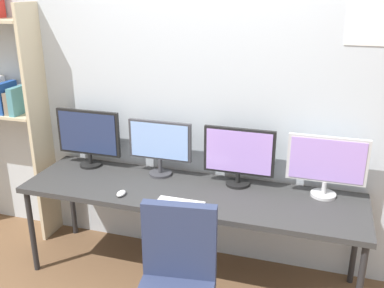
{
  "coord_description": "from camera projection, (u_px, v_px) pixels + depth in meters",
  "views": [
    {
      "loc": [
        0.87,
        -2.16,
        2.17
      ],
      "look_at": [
        0.0,
        0.65,
        1.09
      ],
      "focal_mm": 41.01,
      "sensor_mm": 36.0,
      "label": 1
    }
  ],
  "objects": [
    {
      "name": "monitor_far_right",
      "position": [
        327.0,
        163.0,
        3.06
      ],
      "size": [
        0.55,
        0.18,
        0.45
      ],
      "color": "silver",
      "rests_on": "desk"
    },
    {
      "name": "wall_back",
      "position": [
        206.0,
        103.0,
        3.4
      ],
      "size": [
        4.91,
        0.11,
        2.6
      ],
      "color": "silver",
      "rests_on": "ground_plane"
    },
    {
      "name": "monitor_far_left",
      "position": [
        88.0,
        136.0,
        3.57
      ],
      "size": [
        0.55,
        0.18,
        0.48
      ],
      "color": "black",
      "rests_on": "desk"
    },
    {
      "name": "keyboard_main",
      "position": [
        180.0,
        204.0,
        3.01
      ],
      "size": [
        0.33,
        0.13,
        0.02
      ],
      "primitive_type": "cube",
      "color": "silver",
      "rests_on": "desk"
    },
    {
      "name": "monitor_center_right",
      "position": [
        239.0,
        155.0,
        3.23
      ],
      "size": [
        0.53,
        0.18,
        0.45
      ],
      "color": "black",
      "rests_on": "desk"
    },
    {
      "name": "desk",
      "position": [
        190.0,
        197.0,
        3.23
      ],
      "size": [
        2.51,
        0.68,
        0.74
      ],
      "color": "#333333",
      "rests_on": "ground_plane"
    },
    {
      "name": "computer_mouse",
      "position": [
        121.0,
        193.0,
        3.14
      ],
      "size": [
        0.06,
        0.1,
        0.03
      ],
      "primitive_type": "ellipsoid",
      "color": "silver",
      "rests_on": "desk"
    },
    {
      "name": "monitor_center_left",
      "position": [
        160.0,
        144.0,
        3.4
      ],
      "size": [
        0.51,
        0.18,
        0.44
      ],
      "color": "#38383D",
      "rests_on": "desk"
    }
  ]
}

